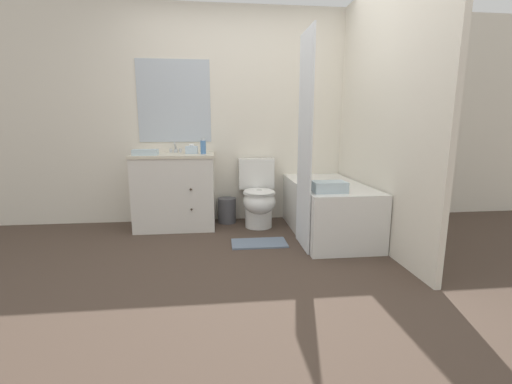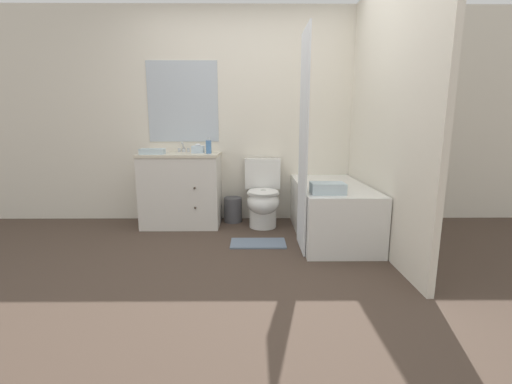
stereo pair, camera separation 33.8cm
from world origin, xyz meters
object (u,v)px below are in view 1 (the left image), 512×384
(wastebasket, at_px, (227,210))
(hand_towel_folded, at_px, (145,152))
(bath_towel_folded, at_px, (329,187))
(soap_dispenser, at_px, (203,147))
(bath_mat, at_px, (259,243))
(sink_faucet, at_px, (176,150))
(bathtub, at_px, (327,208))
(toilet, at_px, (258,196))
(tissue_box, at_px, (192,150))
(vanity_cabinet, at_px, (175,190))

(wastebasket, distance_m, hand_towel_folded, 1.15)
(bath_towel_folded, bearing_deg, soap_dispenser, 143.13)
(bath_mat, bearing_deg, sink_faucet, 134.64)
(sink_faucet, bearing_deg, bathtub, -21.01)
(toilet, height_order, bathtub, toilet)
(wastebasket, height_order, tissue_box, tissue_box)
(bathtub, xyz_separation_m, bath_towel_folded, (-0.15, -0.48, 0.32))
(toilet, height_order, wastebasket, toilet)
(bathtub, xyz_separation_m, tissue_box, (-1.45, 0.47, 0.60))
(toilet, xyz_separation_m, soap_dispenser, (-0.61, 0.03, 0.57))
(vanity_cabinet, bearing_deg, hand_towel_folded, -154.14)
(tissue_box, bearing_deg, soap_dispenser, -29.39)
(bath_mat, bearing_deg, bathtub, 18.58)
(tissue_box, height_order, bath_towel_folded, tissue_box)
(sink_faucet, distance_m, wastebasket, 0.94)
(toilet, distance_m, bath_mat, 0.72)
(bath_mat, bearing_deg, toilet, 84.27)
(sink_faucet, distance_m, bathtub, 1.86)
(bathtub, distance_m, wastebasket, 1.20)
(wastebasket, bearing_deg, bathtub, -27.34)
(vanity_cabinet, xyz_separation_m, soap_dispenser, (0.33, -0.04, 0.49))
(tissue_box, bearing_deg, bath_mat, -46.91)
(hand_towel_folded, bearing_deg, vanity_cabinet, 25.86)
(wastebasket, relative_size, bath_mat, 0.55)
(bathtub, relative_size, tissue_box, 9.68)
(sink_faucet, height_order, tissue_box, sink_faucet)
(toilet, relative_size, bathtub, 0.55)
(soap_dispenser, bearing_deg, vanity_cabinet, 173.63)
(vanity_cabinet, xyz_separation_m, tissue_box, (0.20, 0.04, 0.45))
(hand_towel_folded, bearing_deg, toilet, 3.35)
(bath_mat, bearing_deg, bath_towel_folded, -19.76)
(hand_towel_folded, relative_size, bath_mat, 0.48)
(soap_dispenser, distance_m, bath_towel_folded, 1.49)
(soap_dispenser, relative_size, bath_mat, 0.32)
(toilet, bearing_deg, soap_dispenser, 177.54)
(sink_faucet, xyz_separation_m, hand_towel_folded, (-0.28, -0.33, -0.00))
(toilet, xyz_separation_m, bath_mat, (-0.06, -0.63, -0.34))
(vanity_cabinet, xyz_separation_m, bath_mat, (0.88, -0.69, -0.42))
(hand_towel_folded, distance_m, bath_mat, 1.55)
(vanity_cabinet, height_order, tissue_box, tissue_box)
(vanity_cabinet, bearing_deg, sink_faucet, 90.00)
(bath_mat, bearing_deg, vanity_cabinet, 141.84)
(soap_dispenser, height_order, hand_towel_folded, soap_dispenser)
(toilet, xyz_separation_m, wastebasket, (-0.36, 0.18, -0.20))
(sink_faucet, xyz_separation_m, bath_towel_folded, (1.50, -1.11, -0.27))
(bathtub, distance_m, bath_mat, 0.85)
(sink_faucet, bearing_deg, wastebasket, -8.10)
(sink_faucet, bearing_deg, bath_mat, -45.36)
(bathtub, xyz_separation_m, wastebasket, (-1.06, 0.55, -0.13))
(toilet, distance_m, soap_dispenser, 0.84)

